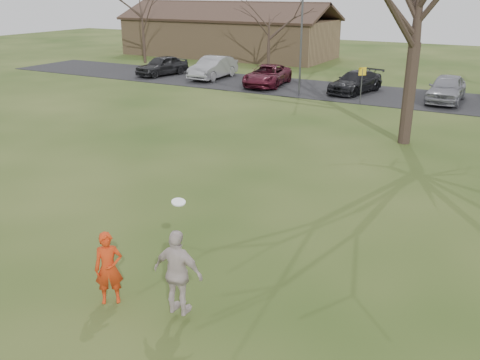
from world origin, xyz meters
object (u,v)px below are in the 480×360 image
car_0 (162,65)px  car_2 (267,75)px  car_3 (355,82)px  catching_play (178,273)px  car_4 (447,88)px  building (228,36)px  player_defender (109,268)px  car_1 (213,68)px  lamp_post (302,29)px

car_0 → car_2: size_ratio=0.87×
car_3 → catching_play: (4.10, -25.08, 0.35)m
car_4 → building: 25.90m
player_defender → car_0: (-17.41, 25.04, -0.03)m
car_4 → building: size_ratio=0.22×
player_defender → car_2: 26.25m
player_defender → car_4: bearing=44.1°
car_0 → car_1: car_1 is taller
car_2 → car_4: 11.46m
car_1 → lamp_post: (7.98, -2.84, 3.14)m
car_0 → building: size_ratio=0.21×
car_3 → catching_play: bearing=-67.5°
car_2 → lamp_post: size_ratio=0.79×
lamp_post → car_2: bearing=147.1°
catching_play → car_3: bearing=99.3°
car_0 → car_2: car_0 is taller
lamp_post → catching_play: bearing=-73.1°
car_0 → car_4: 20.41m
car_3 → catching_play: 25.42m
catching_play → player_defender: bearing=-173.4°
lamp_post → car_4: bearing=15.4°
car_1 → car_3: size_ratio=1.05×
catching_play → car_2: bearing=112.2°
car_1 → lamp_post: bearing=-21.4°
car_0 → catching_play: bearing=-40.1°
car_0 → car_2: 8.95m
building → lamp_post: bearing=-47.9°
catching_play → lamp_post: size_ratio=0.37×
car_3 → car_4: 5.47m
car_1 → lamp_post: 9.03m
catching_play → car_4: bearing=86.9°
car_4 → car_2: bearing=-179.2°
car_3 → car_4: car_4 is taller
car_0 → building: building is taller
car_0 → building: 13.40m
player_defender → car_0: bearing=85.8°
catching_play → lamp_post: bearing=106.9°
player_defender → building: building is taller
player_defender → catching_play: bearing=-32.4°
player_defender → lamp_post: 23.58m
car_0 → car_2: bearing=11.2°
car_0 → building: bearing=110.3°
player_defender → catching_play: (1.63, 0.19, 0.26)m
car_3 → player_defender: bearing=-71.2°
car_2 → building: size_ratio=0.24×
player_defender → catching_play: size_ratio=0.68×
car_2 → lamp_post: 5.02m
building → lamp_post: (14.00, -15.50, 2.04)m
player_defender → catching_play: catching_play is taller
car_1 → building: bearing=113.6°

